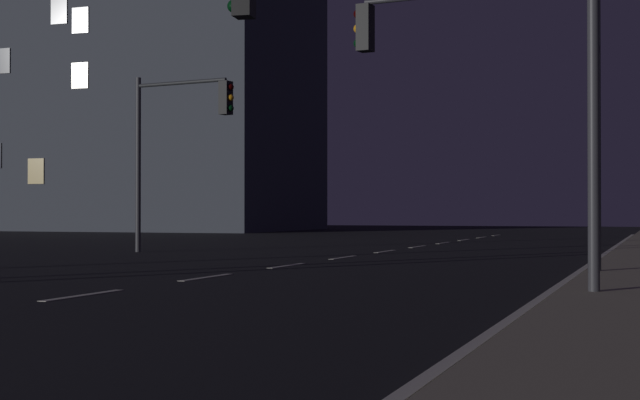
% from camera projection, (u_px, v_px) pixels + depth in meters
% --- Properties ---
extents(ground_plane, '(112.00, 112.00, 0.00)m').
position_uv_depth(ground_plane, '(295.00, 265.00, 22.08)').
color(ground_plane, black).
rests_on(ground_plane, ground).
extents(lane_markings_center, '(0.14, 50.00, 0.01)m').
position_uv_depth(lane_markings_center, '(343.00, 257.00, 25.38)').
color(lane_markings_center, silver).
rests_on(lane_markings_center, ground).
extents(lane_edge_line, '(0.14, 53.00, 0.01)m').
position_uv_depth(lane_edge_line, '(598.00, 259.00, 24.65)').
color(lane_edge_line, silver).
rests_on(lane_edge_line, ground).
extents(traffic_light_near_left, '(4.90, 0.75, 5.59)m').
position_uv_depth(traffic_light_near_left, '(484.00, 61.00, 18.59)').
color(traffic_light_near_left, '#2D3033').
rests_on(traffic_light_near_left, sidewalk_right).
extents(traffic_light_overhead_east, '(3.42, 0.70, 5.21)m').
position_uv_depth(traffic_light_overhead_east, '(178.00, 128.00, 28.21)').
color(traffic_light_overhead_east, '#38383D').
rests_on(traffic_light_overhead_east, ground).
extents(traffic_light_near_right, '(5.28, 0.86, 5.21)m').
position_uv_depth(traffic_light_near_right, '(421.00, 24.00, 13.73)').
color(traffic_light_near_right, '#38383D').
rests_on(traffic_light_near_right, sidewalk_right).
extents(building_distant, '(23.01, 13.59, 18.07)m').
position_uv_depth(building_distant, '(125.00, 90.00, 62.53)').
color(building_distant, '#3D424C').
rests_on(building_distant, ground).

